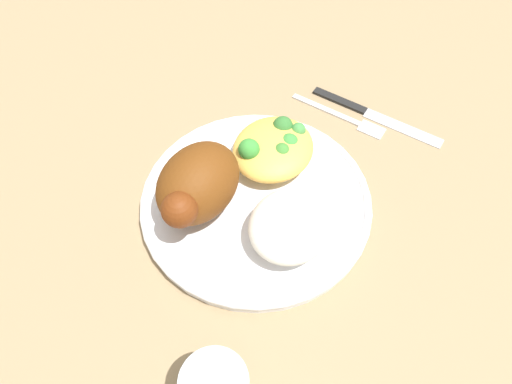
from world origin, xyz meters
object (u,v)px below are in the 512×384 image
(roasted_chicken, at_px, (197,185))
(fork, at_px, (342,116))
(plate, at_px, (256,201))
(mac_cheese_with_broccoli, at_px, (274,147))
(knife, at_px, (365,111))
(rice_pile, at_px, (290,225))

(roasted_chicken, xyz_separation_m, fork, (-0.23, 0.07, -0.06))
(plate, distance_m, roasted_chicken, 0.08)
(plate, distance_m, mac_cheese_with_broccoli, 0.07)
(mac_cheese_with_broccoli, distance_m, knife, 0.16)
(rice_pile, relative_size, mac_cheese_with_broccoli, 0.90)
(rice_pile, bearing_deg, mac_cheese_with_broccoli, -139.81)
(plate, distance_m, knife, 0.22)
(plate, relative_size, knife, 1.43)
(roasted_chicken, relative_size, fork, 0.83)
(plate, height_order, knife, plate)
(mac_cheese_with_broccoli, bearing_deg, knife, 158.60)
(fork, bearing_deg, knife, 138.38)
(fork, relative_size, knife, 0.75)
(rice_pile, bearing_deg, knife, -176.46)
(plate, xyz_separation_m, knife, (-0.21, 0.04, -0.01))
(roasted_chicken, distance_m, mac_cheese_with_broccoli, 0.11)
(plate, height_order, rice_pile, rice_pile)
(rice_pile, height_order, mac_cheese_with_broccoli, same)
(mac_cheese_with_broccoli, xyz_separation_m, knife, (-0.15, 0.06, -0.03))
(rice_pile, distance_m, mac_cheese_with_broccoli, 0.11)
(fork, bearing_deg, mac_cheese_with_broccoli, -16.12)
(knife, bearing_deg, mac_cheese_with_broccoli, -21.40)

